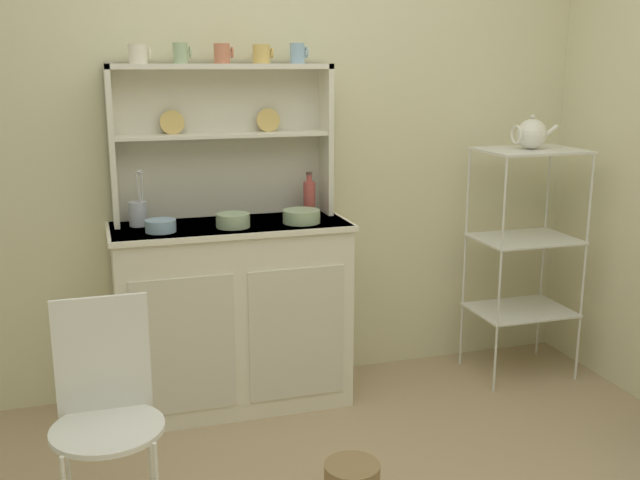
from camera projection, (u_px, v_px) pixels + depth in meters
wall_back at (274, 134)px, 3.57m from camera, size 3.84×0.05×2.50m
hutch_cabinet at (233, 313)px, 3.44m from camera, size 1.08×0.45×0.88m
hutch_shelf_unit at (221, 129)px, 3.40m from camera, size 1.01×0.18×0.71m
bakers_rack at (525, 233)px, 3.72m from camera, size 0.49×0.37×1.17m
wire_chair at (106, 402)px, 2.38m from camera, size 0.36×0.36×0.85m
cup_cream_0 at (138, 54)px, 3.18m from camera, size 0.10×0.08×0.08m
cup_sage_1 at (181, 53)px, 3.23m from camera, size 0.08×0.06×0.09m
cup_terracotta_2 at (222, 53)px, 3.28m from camera, size 0.09×0.07×0.09m
cup_gold_3 at (262, 54)px, 3.33m from camera, size 0.09×0.08×0.08m
cup_sky_4 at (298, 53)px, 3.38m from camera, size 0.08×0.07×0.09m
bowl_mixing_large at (161, 226)px, 3.17m from camera, size 0.13×0.13×0.05m
bowl_floral_medium at (233, 220)px, 3.26m from camera, size 0.15×0.15×0.06m
bowl_cream_small at (301, 216)px, 3.36m from camera, size 0.17×0.17×0.06m
jam_bottle at (309, 197)px, 3.51m from camera, size 0.06×0.06×0.21m
utensil_jar at (138, 213)px, 3.28m from camera, size 0.08×0.08×0.25m
porcelain_teapot at (531, 134)px, 3.60m from camera, size 0.24×0.15×0.17m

